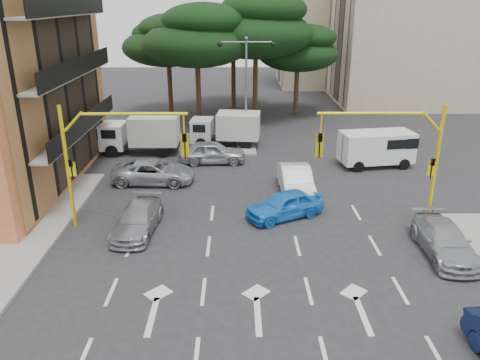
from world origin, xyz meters
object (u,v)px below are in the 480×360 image
object	(u,v)px
signal_mast_left	(104,151)
car_silver_cross_b	(212,152)
signal_mast_right	(400,150)
car_silver_cross_a	(154,172)
box_truck_a	(141,134)
van_white	(376,149)
street_lamp_center	(246,72)
car_silver_wagon	(137,219)
box_truck_b	(226,129)
car_silver_parked	(444,241)
car_white_hatch	(296,181)
car_blue_compact	(285,205)

from	to	relation	value
signal_mast_left	car_silver_cross_b	xyz separation A→B (m)	(4.45, 9.56, -3.13)
signal_mast_left	signal_mast_right	bearing A→B (deg)	0.00
signal_mast_left	car_silver_cross_b	world-z (taller)	signal_mast_left
car_silver_cross_a	box_truck_a	xyz separation A→B (m)	(-1.84, 5.92, 0.70)
signal_mast_left	van_white	world-z (taller)	signal_mast_left
street_lamp_center	signal_mast_left	bearing A→B (deg)	-115.91
street_lamp_center	car_silver_cross_b	xyz separation A→B (m)	(-2.36, -4.45, -4.67)
signal_mast_left	car_silver_cross_b	bearing A→B (deg)	65.07
car_silver_cross_b	box_truck_a	size ratio (longest dim) A/B	0.79
car_silver_wagon	van_white	size ratio (longest dim) A/B	0.93
street_lamp_center	box_truck_b	xyz separation A→B (m)	(-1.50, -0.50, -4.15)
signal_mast_left	car_silver_cross_b	distance (m)	11.00
car_silver_parked	box_truck_b	bearing A→B (deg)	122.09
car_silver_parked	signal_mast_left	bearing A→B (deg)	170.79
car_silver_cross_b	box_truck_a	distance (m)	5.69
car_silver_cross_a	car_silver_parked	bearing A→B (deg)	-119.42
street_lamp_center	box_truck_b	distance (m)	4.44
signal_mast_left	car_white_hatch	world-z (taller)	signal_mast_left
signal_mast_left	box_truck_a	distance (m)	12.09
car_silver_parked	box_truck_b	xyz separation A→B (m)	(-9.73, 16.28, 0.62)
car_silver_cross_a	box_truck_a	bearing A→B (deg)	19.72
signal_mast_right	car_blue_compact	bearing A→B (deg)	168.80
car_silver_parked	car_blue_compact	bearing A→B (deg)	151.12
car_silver_wagon	van_white	bearing A→B (deg)	38.88
street_lamp_center	car_silver_parked	bearing A→B (deg)	-63.88
car_blue_compact	van_white	distance (m)	10.41
box_truck_b	box_truck_a	bearing A→B (deg)	111.66
car_silver_cross_a	car_white_hatch	bearing A→B (deg)	-100.24
car_silver_cross_b	van_white	bearing A→B (deg)	-95.48
car_silver_parked	box_truck_a	xyz separation A→B (m)	(-15.78, 14.57, 0.72)
car_white_hatch	box_truck_a	size ratio (longest dim) A/B	0.85
car_silver_cross_a	car_silver_wagon	bearing A→B (deg)	-175.14
car_silver_cross_a	van_white	bearing A→B (deg)	-75.65
car_silver_parked	box_truck_b	size ratio (longest dim) A/B	0.87
car_silver_wagon	box_truck_b	bearing A→B (deg)	79.21
car_silver_parked	van_white	xyz separation A→B (m)	(0.27, 11.66, 0.52)
signal_mast_right	signal_mast_left	distance (m)	13.61
car_silver_wagon	car_silver_parked	xyz separation A→B (m)	(13.67, -2.27, 0.02)
signal_mast_right	street_lamp_center	distance (m)	15.65
car_blue_compact	car_silver_parked	size ratio (longest dim) A/B	0.89
signal_mast_right	car_silver_cross_b	distance (m)	13.61
box_truck_b	street_lamp_center	bearing A→B (deg)	-65.61
car_silver_parked	box_truck_a	distance (m)	21.50
car_silver_cross_a	van_white	size ratio (longest dim) A/B	1.04
van_white	box_truck_b	world-z (taller)	box_truck_b
car_silver_cross_a	van_white	world-z (taller)	van_white
car_silver_wagon	signal_mast_right	bearing A→B (deg)	7.27
van_white	box_truck_b	bearing A→B (deg)	-123.55
car_blue_compact	car_silver_wagon	xyz separation A→B (m)	(-7.15, -1.51, -0.05)
street_lamp_center	car_blue_compact	size ratio (longest dim) A/B	1.92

